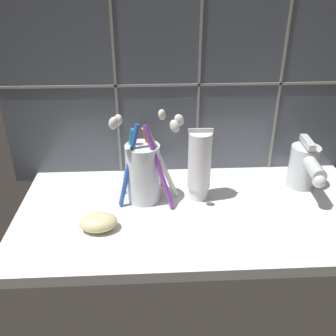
% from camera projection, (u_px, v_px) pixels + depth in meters
% --- Properties ---
extents(sink_counter, '(0.67, 0.33, 0.02)m').
position_uv_depth(sink_counter, '(197.00, 213.00, 0.71)').
color(sink_counter, white).
rests_on(sink_counter, ground).
extents(tile_wall_backsplash, '(0.77, 0.02, 0.56)m').
position_uv_depth(tile_wall_backsplash, '(191.00, 50.00, 0.73)').
color(tile_wall_backsplash, '#4C515B').
rests_on(tile_wall_backsplash, ground).
extents(toothbrush_cup, '(0.14, 0.11, 0.18)m').
position_uv_depth(toothbrush_cup, '(144.00, 170.00, 0.71)').
color(toothbrush_cup, silver).
rests_on(toothbrush_cup, sink_counter).
extents(toothpaste_tube, '(0.05, 0.04, 0.15)m').
position_uv_depth(toothpaste_tube, '(199.00, 165.00, 0.71)').
color(toothpaste_tube, white).
rests_on(toothpaste_tube, sink_counter).
extents(sink_faucet, '(0.06, 0.13, 0.10)m').
position_uv_depth(sink_faucet, '(305.00, 166.00, 0.75)').
color(sink_faucet, silver).
rests_on(sink_faucet, sink_counter).
extents(soap_bar, '(0.07, 0.05, 0.03)m').
position_uv_depth(soap_bar, '(98.00, 222.00, 0.64)').
color(soap_bar, beige).
rests_on(soap_bar, sink_counter).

